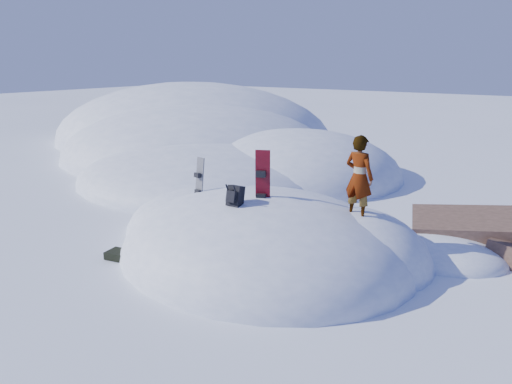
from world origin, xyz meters
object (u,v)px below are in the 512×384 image
Objects in this scene: snowboard_red at (262,188)px; person at (359,177)px; backpack at (235,196)px; snowboard_dark at (199,185)px.

person is at bearing -0.00° from snowboard_red.
backpack is at bearing 45.81° from person.
snowboard_dark reaches higher than backpack.
person is (3.90, 0.63, 0.61)m from snowboard_dark.
backpack is at bearing -135.45° from snowboard_red.
person reaches higher than backpack.
person reaches higher than snowboard_dark.
snowboard_red is 0.96× the size of person.
snowboard_red is at bearing 34.79° from person.
backpack is 0.29× the size of person.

